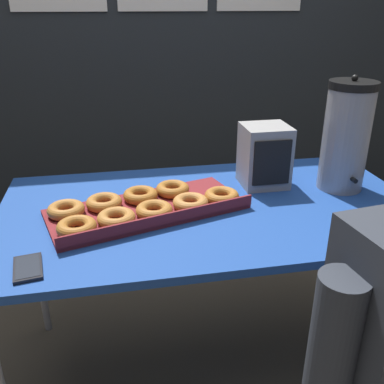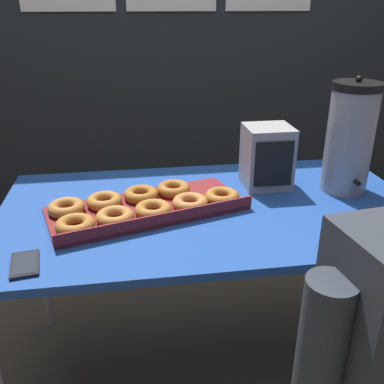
# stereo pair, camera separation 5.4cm
# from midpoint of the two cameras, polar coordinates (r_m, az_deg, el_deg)

# --- Properties ---
(ground_plane) EXTENTS (12.00, 12.00, 0.00)m
(ground_plane) POSITION_cam_midpoint_polar(r_m,az_deg,el_deg) (2.01, 1.26, -22.05)
(ground_plane) COLOR brown
(back_wall) EXTENTS (6.00, 0.11, 2.53)m
(back_wall) POSITION_cam_midpoint_polar(r_m,az_deg,el_deg) (2.66, -4.53, 20.00)
(back_wall) COLOR #23282D
(back_wall) RESTS_ON ground
(folding_table) EXTENTS (1.51, 0.83, 0.77)m
(folding_table) POSITION_cam_midpoint_polar(r_m,az_deg,el_deg) (1.57, 1.49, -3.31)
(folding_table) COLOR #1E479E
(folding_table) RESTS_ON ground
(donut_box) EXTENTS (0.73, 0.46, 0.05)m
(donut_box) POSITION_cam_midpoint_polar(r_m,az_deg,el_deg) (1.50, -7.56, -1.99)
(donut_box) COLOR maroon
(donut_box) RESTS_ON folding_table
(coffee_urn) EXTENTS (0.18, 0.20, 0.44)m
(coffee_urn) POSITION_cam_midpoint_polar(r_m,az_deg,el_deg) (1.73, 19.01, 7.00)
(coffee_urn) COLOR #939399
(coffee_urn) RESTS_ON folding_table
(cell_phone) EXTENTS (0.10, 0.14, 0.01)m
(cell_phone) POSITION_cam_midpoint_polar(r_m,az_deg,el_deg) (1.29, -22.17, -9.36)
(cell_phone) COLOR black
(cell_phone) RESTS_ON folding_table
(space_heater) EXTENTS (0.18, 0.17, 0.24)m
(space_heater) POSITION_cam_midpoint_polar(r_m,az_deg,el_deg) (1.71, 8.75, 4.78)
(space_heater) COLOR #9E9E9E
(space_heater) RESTS_ON folding_table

